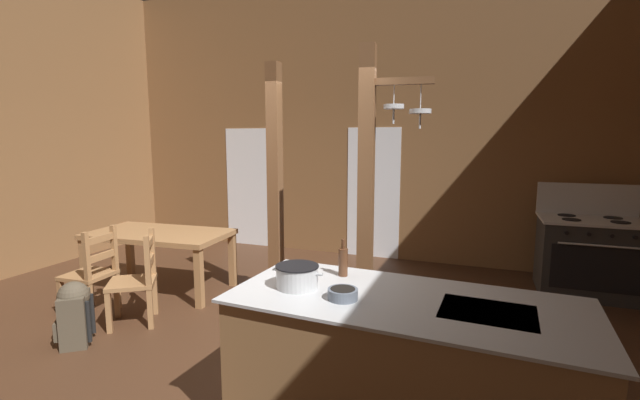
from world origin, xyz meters
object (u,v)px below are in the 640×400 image
(stove_range, at_px, (589,255))
(kitchen_island, at_px, (403,369))
(dining_table, at_px, (159,239))
(bottle_tall_on_counter, at_px, (343,261))
(stockpot_on_counter, at_px, (297,276))
(mixing_bowl_on_counter, at_px, (343,294))
(ladderback_chair_near_window, at_px, (92,273))
(ladderback_chair_by_post, at_px, (137,280))
(backpack, at_px, (74,312))

(stove_range, bearing_deg, kitchen_island, -116.08)
(kitchen_island, bearing_deg, dining_table, 153.88)
(kitchen_island, bearing_deg, stove_range, 63.92)
(dining_table, xyz_separation_m, bottle_tall_on_counter, (2.82, -1.33, 0.37))
(stockpot_on_counter, distance_m, mixing_bowl_on_counter, 0.36)
(kitchen_island, xyz_separation_m, stove_range, (1.65, 3.36, 0.02))
(ladderback_chair_near_window, distance_m, bottle_tall_on_counter, 3.06)
(bottle_tall_on_counter, bearing_deg, ladderback_chair_near_window, 171.18)
(ladderback_chair_by_post, xyz_separation_m, backpack, (-0.19, -0.58, -0.14))
(dining_table, height_order, ladderback_chair_near_window, ladderback_chair_near_window)
(bottle_tall_on_counter, bearing_deg, backpack, -177.20)
(backpack, height_order, mixing_bowl_on_counter, mixing_bowl_on_counter)
(ladderback_chair_near_window, distance_m, ladderback_chair_by_post, 0.62)
(stove_range, relative_size, ladderback_chair_by_post, 1.39)
(kitchen_island, bearing_deg, bottle_tall_on_counter, 149.24)
(backpack, xyz_separation_m, bottle_tall_on_counter, (2.54, 0.12, 0.71))
(stove_range, distance_m, backpack, 5.67)
(ladderback_chair_near_window, height_order, bottle_tall_on_counter, bottle_tall_on_counter)
(backpack, bearing_deg, dining_table, 100.81)
(ladderback_chair_near_window, height_order, ladderback_chair_by_post, same)
(ladderback_chair_by_post, bearing_deg, backpack, -107.98)
(dining_table, xyz_separation_m, ladderback_chair_by_post, (0.47, -0.87, -0.20))
(kitchen_island, distance_m, stove_range, 3.74)
(stove_range, distance_m, stockpot_on_counter, 4.17)
(ladderback_chair_by_post, relative_size, backpack, 1.59)
(ladderback_chair_by_post, relative_size, mixing_bowl_on_counter, 5.12)
(kitchen_island, bearing_deg, stockpot_on_counter, -176.50)
(kitchen_island, distance_m, stockpot_on_counter, 0.88)
(stove_range, bearing_deg, stockpot_on_counter, -124.59)
(dining_table, distance_m, backpack, 1.52)
(kitchen_island, xyz_separation_m, backpack, (-3.04, 0.17, -0.14))
(ladderback_chair_near_window, bearing_deg, stove_range, 27.03)
(ladderback_chair_near_window, distance_m, stockpot_on_counter, 2.93)
(kitchen_island, height_order, ladderback_chair_near_window, ladderback_chair_near_window)
(backpack, distance_m, stockpot_on_counter, 2.44)
(stove_range, distance_m, mixing_bowl_on_counter, 4.06)
(ladderback_chair_near_window, height_order, stockpot_on_counter, stockpot_on_counter)
(dining_table, relative_size, bottle_tall_on_counter, 6.61)
(stockpot_on_counter, bearing_deg, ladderback_chair_by_post, 159.67)
(kitchen_island, distance_m, ladderback_chair_by_post, 2.94)
(mixing_bowl_on_counter, bearing_deg, ladderback_chair_near_window, 163.99)
(ladderback_chair_near_window, relative_size, bottle_tall_on_counter, 3.56)
(dining_table, xyz_separation_m, ladderback_chair_near_window, (-0.15, -0.87, -0.20))
(kitchen_island, distance_m, dining_table, 3.69)
(stockpot_on_counter, height_order, mixing_bowl_on_counter, stockpot_on_counter)
(dining_table, bearing_deg, stockpot_on_counter, -32.56)
(backpack, distance_m, bottle_tall_on_counter, 2.64)
(mixing_bowl_on_counter, relative_size, bottle_tall_on_counter, 0.70)
(ladderback_chair_by_post, bearing_deg, bottle_tall_on_counter, -11.01)
(kitchen_island, distance_m, bottle_tall_on_counter, 0.81)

